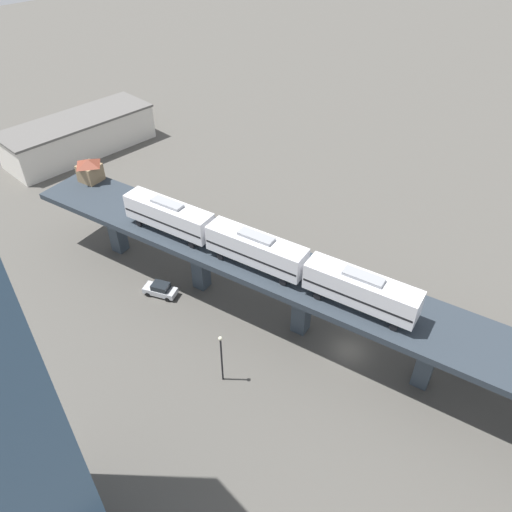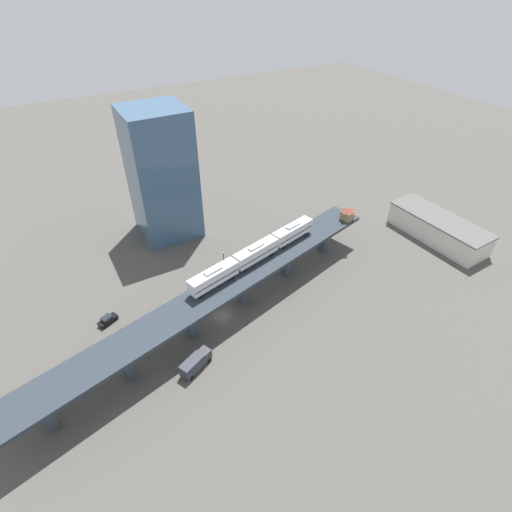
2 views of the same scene
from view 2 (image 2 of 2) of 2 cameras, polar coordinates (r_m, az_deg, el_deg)
ground_plane at (r=92.41m, az=-4.82°, el=-8.54°), size 400.00×400.00×0.00m
elevated_viaduct at (r=87.21m, az=-5.16°, el=-5.21°), size 31.33×91.14×8.64m
subway_train at (r=91.79m, az=-0.00°, el=0.52°), size 12.09×36.70×4.45m
signal_hut at (r=110.35m, az=12.94°, el=5.91°), size 3.93×3.93×3.40m
street_car_silver at (r=107.12m, az=3.90°, el=-0.32°), size 3.63×4.73×1.89m
street_car_black at (r=95.89m, az=-20.45°, el=-8.53°), size 3.46×4.75×1.89m
delivery_truck at (r=82.13m, az=-8.65°, el=-14.83°), size 5.08×7.48×3.20m
street_lamp at (r=101.03m, az=-4.62°, el=-0.74°), size 0.44×0.44×6.94m
warehouse_building at (r=125.71m, az=24.58°, el=3.62°), size 29.03×11.60×6.80m
office_tower at (r=113.91m, az=-13.34°, el=11.22°), size 16.00×16.00×36.00m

